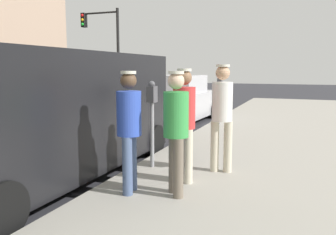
# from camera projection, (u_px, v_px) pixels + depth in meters

# --- Properties ---
(ground_plane) EXTENTS (80.00, 80.00, 0.00)m
(ground_plane) POSITION_uv_depth(u_px,v_px,m) (80.00, 171.00, 6.46)
(ground_plane) COLOR #2D2D33
(sidewalk_slab) EXTENTS (5.00, 32.00, 0.15)m
(sidewalk_slab) POSITION_uv_depth(u_px,v_px,m) (277.00, 191.00, 5.18)
(sidewalk_slab) COLOR #9E998E
(sidewalk_slab) RESTS_ON ground
(parking_meter_near) EXTENTS (0.14, 0.18, 1.52)m
(parking_meter_near) POSITION_uv_depth(u_px,v_px,m) (152.00, 109.00, 6.06)
(parking_meter_near) COLOR gray
(parking_meter_near) RESTS_ON sidewalk_slab
(parking_meter_far) EXTENTS (0.14, 0.18, 1.52)m
(parking_meter_far) POSITION_uv_depth(u_px,v_px,m) (220.00, 91.00, 10.84)
(parking_meter_far) COLOR gray
(parking_meter_far) RESTS_ON sidewalk_slab
(pedestrian_in_green) EXTENTS (0.34, 0.34, 1.70)m
(pedestrian_in_green) POSITION_uv_depth(u_px,v_px,m) (176.00, 125.00, 4.69)
(pedestrian_in_green) COLOR #726656
(pedestrian_in_green) RESTS_ON sidewalk_slab
(pedestrian_in_white) EXTENTS (0.36, 0.34, 1.80)m
(pedestrian_in_white) POSITION_uv_depth(u_px,v_px,m) (222.00, 111.00, 5.79)
(pedestrian_in_white) COLOR beige
(pedestrian_in_white) RESTS_ON sidewalk_slab
(pedestrian_in_red) EXTENTS (0.34, 0.34, 1.73)m
(pedestrian_in_red) POSITION_uv_depth(u_px,v_px,m) (184.00, 118.00, 5.28)
(pedestrian_in_red) COLOR beige
(pedestrian_in_red) RESTS_ON sidewalk_slab
(pedestrian_in_blue) EXTENTS (0.34, 0.36, 1.70)m
(pedestrian_in_blue) POSITION_uv_depth(u_px,v_px,m) (129.00, 124.00, 4.80)
(pedestrian_in_blue) COLOR #4C608C
(pedestrian_in_blue) RESTS_ON sidewalk_slab
(parked_van) EXTENTS (2.17, 5.22, 2.15)m
(parked_van) POSITION_uv_depth(u_px,v_px,m) (53.00, 112.00, 5.91)
(parked_van) COLOR black
(parked_van) RESTS_ON ground
(parked_sedan_ahead) EXTENTS (2.09, 4.47, 1.65)m
(parked_sedan_ahead) POSITION_uv_depth(u_px,v_px,m) (175.00, 101.00, 12.17)
(parked_sedan_ahead) COLOR #BCBCC1
(parked_sedan_ahead) RESTS_ON ground
(traffic_light_corner) EXTENTS (2.48, 0.42, 5.20)m
(traffic_light_corner) POSITION_uv_depth(u_px,v_px,m) (105.00, 40.00, 19.78)
(traffic_light_corner) COLOR black
(traffic_light_corner) RESTS_ON ground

